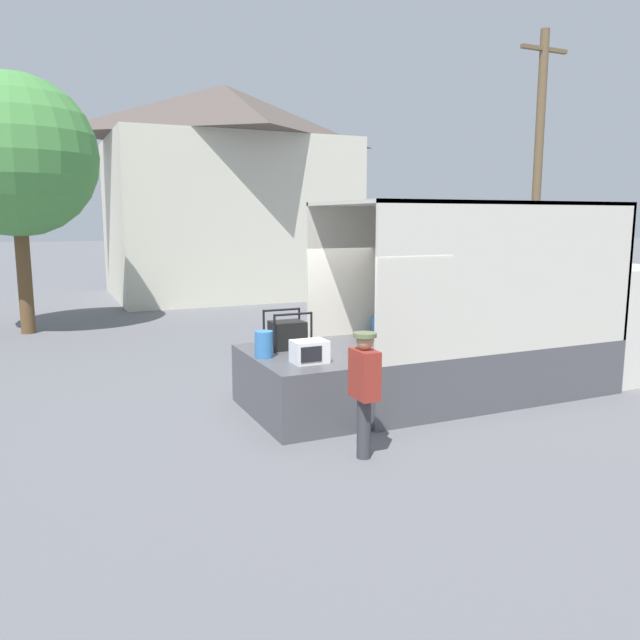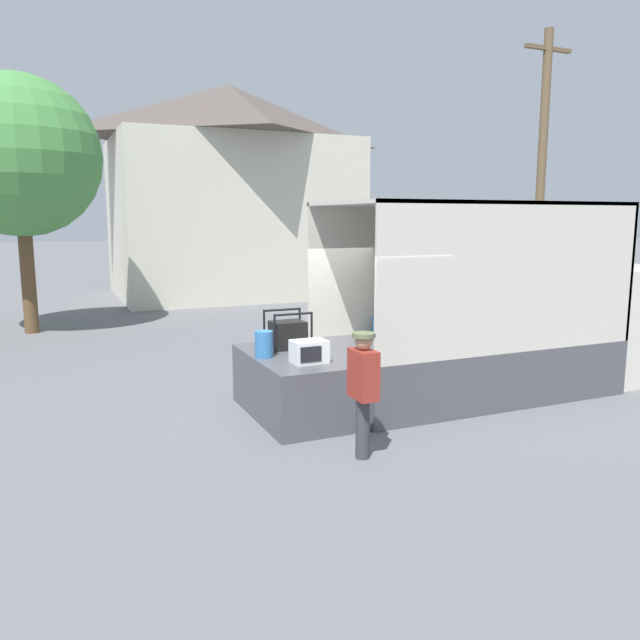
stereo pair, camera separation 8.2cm
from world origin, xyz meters
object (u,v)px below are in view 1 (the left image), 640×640
Objects in this scene: portable_generator at (289,334)px; street_tree at (15,156)px; box_truck at (524,335)px; microwave at (309,352)px; worker_person at (364,383)px; utility_pole at (538,169)px; orange_bucket at (264,344)px.

portable_generator is 10.26m from street_tree.
box_truck is 1.02× the size of street_tree.
worker_person reaches higher than microwave.
portable_generator is 13.56m from utility_pole.
orange_bucket reaches higher than microwave.
utility_pole is 15.37m from street_tree.
box_truck is 10.61m from utility_pole.
microwave is at bearing -172.87° from box_truck.
utility_pole is at bearing 30.83° from portable_generator.
microwave is at bearing -51.00° from orange_bucket.
worker_person reaches higher than portable_generator.
orange_bucket is at bearing -148.74° from utility_pole.
street_tree reaches higher than worker_person.
utility_pole is (11.23, 9.22, 3.59)m from worker_person.
street_tree reaches higher than microwave.
microwave is 0.08× the size of street_tree.
orange_bucket is at bearing 179.59° from box_truck.
street_tree is at bearing 111.29° from microwave.
worker_person is 0.24× the size of street_tree.
portable_generator reaches higher than orange_bucket.
orange_bucket is (-5.00, 0.04, 0.24)m from box_truck.
box_truck is 0.76× the size of utility_pole.
utility_pole is (11.85, 7.19, 3.43)m from orange_bucket.
microwave is 11.18m from street_tree.
portable_generator is at bearing 90.91° from worker_person.
street_tree is at bearing 109.41° from worker_person.
box_truck reaches higher than microwave.
street_tree reaches higher than box_truck.
orange_bucket is 14.28m from utility_pole.
box_truck is at bearing -48.14° from street_tree.
worker_person is at bearing -89.09° from portable_generator.
utility_pole is (11.36, 7.79, 3.46)m from microwave.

